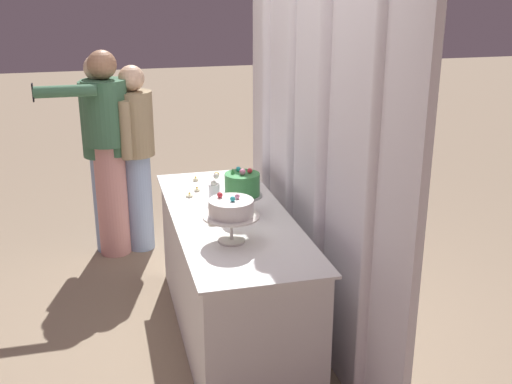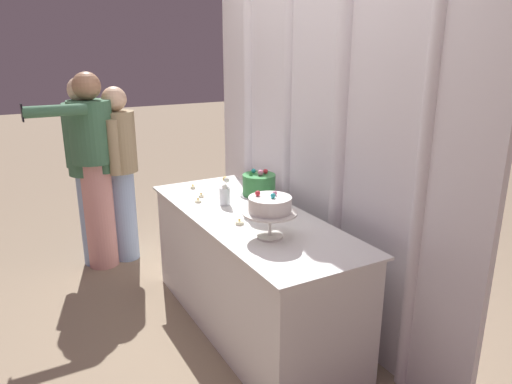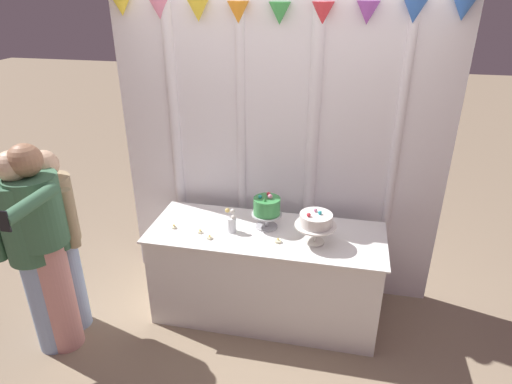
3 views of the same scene
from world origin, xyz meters
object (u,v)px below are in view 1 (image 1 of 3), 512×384
object	(u,v)px
tealight_near_left	(197,190)
guest_man_dark_suit	(136,151)
guest_man_pink_jacket	(103,147)
cake_display_nearleft	(242,187)
cake_display_nearright	(231,210)
tealight_far_left	(196,179)
guest_girl_blue_dress	(107,146)
tealight_far_right	(213,223)
cake_table	(232,275)
tealight_near_right	(190,195)
flower_vase	(215,190)

from	to	relation	value
tealight_near_left	guest_man_dark_suit	bearing A→B (deg)	-161.61
guest_man_pink_jacket	cake_display_nearleft	bearing A→B (deg)	27.17
cake_display_nearright	tealight_far_left	distance (m)	1.09
guest_girl_blue_dress	cake_display_nearleft	bearing A→B (deg)	27.47
tealight_far_right	cake_table	bearing A→B (deg)	131.41
cake_table	guest_girl_blue_dress	bearing A→B (deg)	-155.08
tealight_near_right	cake_display_nearleft	bearing A→B (deg)	34.05
flower_vase	guest_girl_blue_dress	bearing A→B (deg)	-152.17
flower_vase	tealight_far_left	bearing A→B (deg)	-173.92
cake_display_nearright	tealight_far_right	xyz separation A→B (m)	(-0.26, -0.05, -0.17)
tealight_far_left	tealight_far_right	size ratio (longest dim) A/B	0.73
tealight_near_left	tealight_near_right	xyz separation A→B (m)	(0.10, -0.06, -0.00)
tealight_far_right	guest_man_dark_suit	xyz separation A→B (m)	(-1.56, -0.31, 0.03)
cake_display_nearleft	tealight_near_right	bearing A→B (deg)	-145.95
guest_girl_blue_dress	tealight_near_right	bearing A→B (deg)	24.79
cake_table	tealight_far_left	size ratio (longest dim) A/B	48.70
tealight_near_right	guest_man_pink_jacket	world-z (taller)	guest_man_pink_jacket
tealight_near_left	guest_man_pink_jacket	world-z (taller)	guest_man_pink_jacket
tealight_near_right	tealight_far_right	distance (m)	0.51
guest_man_pink_jacket	guest_girl_blue_dress	world-z (taller)	guest_girl_blue_dress
cake_display_nearright	tealight_near_left	bearing A→B (deg)	-177.01
cake_table	tealight_far_left	distance (m)	0.82
cake_display_nearleft	guest_girl_blue_dress	size ratio (longest dim) A/B	0.18
cake_display_nearright	tealight_far_right	size ratio (longest dim) A/B	5.94
tealight_near_right	guest_man_pink_jacket	distance (m)	1.21
cake_display_nearright	flower_vase	size ratio (longest dim) A/B	1.61
tealight_far_right	tealight_near_left	bearing A→B (deg)	179.22
flower_vase	guest_man_dark_suit	xyz separation A→B (m)	(-1.19, -0.40, -0.04)
tealight_near_left	tealight_far_left	bearing A→B (deg)	173.09
cake_table	tealight_far_left	world-z (taller)	tealight_far_left
cake_display_nearleft	flower_vase	world-z (taller)	cake_display_nearleft
guest_man_pink_jacket	cake_display_nearright	bearing A→B (deg)	18.14
flower_vase	cake_display_nearright	bearing A→B (deg)	-2.69
cake_table	tealight_near_left	world-z (taller)	tealight_near_left
flower_vase	guest_girl_blue_dress	distance (m)	1.31
guest_man_dark_suit	tealight_near_left	bearing A→B (deg)	18.39
tealight_far_right	guest_girl_blue_dress	bearing A→B (deg)	-160.93
tealight_near_right	guest_man_dark_suit	size ratio (longest dim) A/B	0.03
cake_display_nearright	guest_girl_blue_dress	size ratio (longest dim) A/B	0.19
cake_display_nearright	tealight_near_left	distance (m)	0.88
guest_man_pink_jacket	guest_girl_blue_dress	xyz separation A→B (m)	(0.08, 0.03, 0.02)
tealight_far_left	guest_man_pink_jacket	bearing A→B (deg)	-142.91
tealight_far_right	guest_man_dark_suit	size ratio (longest dim) A/B	0.03
tealight_near_left	guest_girl_blue_dress	distance (m)	1.07
cake_display_nearleft	guest_man_dark_suit	world-z (taller)	guest_man_dark_suit
guest_man_pink_jacket	tealight_near_left	bearing A→B (deg)	29.41
cake_display_nearright	tealight_far_left	bearing A→B (deg)	-179.04
tealight_near_left	tealight_near_right	world-z (taller)	tealight_near_left
tealight_near_left	guest_man_pink_jacket	bearing A→B (deg)	-150.59
cake_table	flower_vase	xyz separation A→B (m)	(-0.26, -0.05, 0.47)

